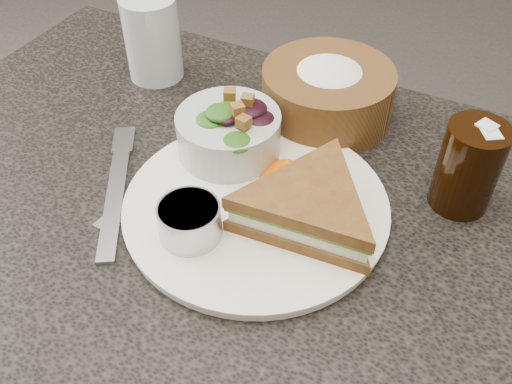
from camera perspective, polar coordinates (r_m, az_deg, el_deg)
The scene contains 11 objects.
dining_table at distance 0.96m, azimuth -1.28°, elevation -18.47°, with size 1.00×0.70×0.75m, color black.
dinner_plate at distance 0.66m, azimuth 0.00°, elevation -1.47°, with size 0.30×0.30×0.01m, color silver.
sandwich at distance 0.62m, azimuth 5.36°, elevation -1.48°, with size 0.19×0.19×0.05m, color brown, non-canonical shape.
salad_bowl at distance 0.70m, azimuth -2.78°, elevation 6.52°, with size 0.13×0.13×0.07m, color #A1AFA7, non-canonical shape.
dressing_ramekin at distance 0.61m, azimuth -6.65°, elevation -2.93°, with size 0.07×0.07×0.04m, color #ABACB0.
orange_wedge at distance 0.68m, azimuth 3.12°, elevation 2.39°, with size 0.07×0.07×0.03m, color #E96600.
fork at distance 0.70m, azimuth -13.89°, elevation -0.30°, with size 0.02×0.21×0.01m, color #A8ADB8.
knife at distance 0.70m, azimuth -10.81°, elevation 0.76°, with size 0.01×0.17×0.00m, color #B0B0B2.
bread_basket at distance 0.78m, azimuth 7.21°, elevation 10.48°, with size 0.18×0.18×0.10m, color brown, non-canonical shape.
cola_glass at distance 0.68m, azimuth 20.58°, elevation 2.72°, with size 0.07×0.07×0.12m, color black, non-canonical shape.
water_glass at distance 0.87m, azimuth -10.32°, elevation 14.90°, with size 0.08×0.08×0.12m, color silver.
Camera 1 is at (0.22, -0.39, 1.23)m, focal length 40.00 mm.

